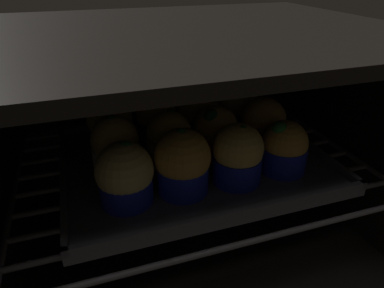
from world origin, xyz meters
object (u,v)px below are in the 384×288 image
Objects in this scene: baking_tray at (192,160)px; muffin_row0_col2 at (238,155)px; muffin_row2_col1 at (156,120)px; muffin_row0_col3 at (284,148)px; muffin_row1_col1 at (169,139)px; muffin_row2_col2 at (198,113)px; muffin_row0_col0 at (125,175)px; muffin_row1_col3 at (263,124)px; muffin_row0_col1 at (183,163)px; muffin_row1_col0 at (115,146)px; muffin_row1_col2 at (216,132)px; muffin_row2_col3 at (238,108)px; muffin_row2_col0 at (110,124)px.

baking_tray is 10.41cm from muffin_row0_col2.
muffin_row2_col1 is (-7.70, 16.48, -0.36)cm from muffin_row0_col2.
muffin_row0_col3 reaches higher than baking_tray.
muffin_row1_col1 is at bearing -177.17° from baking_tray.
muffin_row2_col2 is (-0.04, 16.43, -0.17)cm from muffin_row0_col2.
muffin_row0_col3 is at bearing 0.85° from muffin_row0_col0.
muffin_row1_col3 is 1.03× the size of muffin_row2_col2.
muffin_row0_col0 is 1.01× the size of muffin_row2_col1.
muffin_row0_col1 reaches higher than muffin_row1_col0.
muffin_row1_col2 is 0.95× the size of muffin_row2_col3.
muffin_row2_col0 reaches higher than muffin_row0_col1.
muffin_row2_col3 is (15.87, 16.10, -0.26)cm from muffin_row0_col1.
muffin_row2_col3 is at bearing -1.06° from muffin_row2_col1.
baking_tray is at bearing 146.07° from muffin_row0_col3.
muffin_row1_col3 reaches higher than muffin_row2_col1.
muffin_row0_col0 is 8.13cm from muffin_row1_col0.
muffin_row0_col2 is at bearing -0.65° from muffin_row0_col1.
muffin_row2_col3 reaches higher than muffin_row0_col0.
muffin_row0_col1 is 1.07× the size of muffin_row1_col3.
muffin_row0_col0 is at bearing -135.24° from muffin_row1_col1.
muffin_row1_col2 is 11.10cm from muffin_row2_col3.
baking_tray is 4.58× the size of muffin_row2_col3.
muffin_row0_col1 is 18.28cm from muffin_row1_col3.
baking_tray is 14.86cm from muffin_row2_col0.
muffin_row2_col0 reaches higher than muffin_row0_col3.
muffin_row0_col3 is 0.95× the size of muffin_row1_col1.
muffin_row1_col0 is at bearing 152.21° from muffin_row0_col2.
muffin_row0_col1 reaches higher than muffin_row0_col2.
muffin_row1_col0 is at bearing -91.49° from muffin_row2_col0.
muffin_row2_col2 is at bearing 27.16° from muffin_row1_col0.
muffin_row0_col0 is at bearing -152.92° from muffin_row1_col2.
muffin_row0_col0 is 1.06× the size of muffin_row0_col3.
muffin_row2_col3 is at bearing 27.20° from muffin_row1_col1.
muffin_row1_col2 is at bearing 135.24° from muffin_row0_col3.
muffin_row0_col1 reaches higher than muffin_row0_col3.
muffin_row0_col1 reaches higher than muffin_row2_col3.
muffin_row1_col0 is (-0.08, 8.13, 0.20)cm from muffin_row0_col0.
muffin_row0_col1 is 18.20cm from muffin_row2_col2.
muffin_row1_col0 reaches higher than muffin_row0_col3.
muffin_row0_col2 and muffin_row2_col3 have the same top height.
muffin_row0_col1 is (7.70, -0.12, 0.43)cm from muffin_row0_col0.
muffin_row0_col3 is (7.84, 0.56, -0.54)cm from muffin_row0_col2.
muffin_row2_col0 is at bearing -179.90° from muffin_row2_col3.
muffin_row2_col2 is at bearing 64.36° from baking_tray.
muffin_row1_col2 is (8.09, 8.19, -0.50)cm from muffin_row0_col1.
muffin_row1_col2 is at bearing 0.22° from muffin_row1_col1.
muffin_row0_col0 is 0.92× the size of muffin_row0_col1.
muffin_row2_col2 is (8.00, 16.34, -0.40)cm from muffin_row0_col1.
muffin_row0_col3 is at bearing 4.06° from muffin_row0_col2.
muffin_row0_col0 and muffin_row1_col1 have the same top height.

